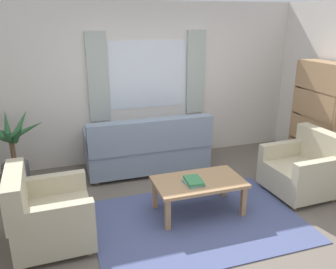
{
  "coord_description": "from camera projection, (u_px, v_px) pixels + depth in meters",
  "views": [
    {
      "loc": [
        -1.47,
        -3.34,
        2.34
      ],
      "look_at": [
        -0.15,
        0.7,
        0.9
      ],
      "focal_mm": 37.03,
      "sensor_mm": 36.0,
      "label": 1
    }
  ],
  "objects": [
    {
      "name": "armchair_left",
      "position": [
        46.0,
        215.0,
        3.68
      ],
      "size": [
        0.84,
        0.86,
        0.88
      ],
      "rotation": [
        0.0,
        0.0,
        1.6
      ],
      "color": "#BCB293",
      "rests_on": "ground_plane"
    },
    {
      "name": "armchair_right",
      "position": [
        303.0,
        169.0,
        4.78
      ],
      "size": [
        0.85,
        0.87,
        0.88
      ],
      "rotation": [
        0.0,
        0.0,
        -1.53
      ],
      "color": "#BCB293",
      "rests_on": "ground_plane"
    },
    {
      "name": "couch",
      "position": [
        148.0,
        149.0,
        5.48
      ],
      "size": [
        1.9,
        0.82,
        0.92
      ],
      "rotation": [
        0.0,
        0.0,
        3.14
      ],
      "color": "gray",
      "rests_on": "ground_plane"
    },
    {
      "name": "potted_plant",
      "position": [
        13.0,
        155.0,
        4.91
      ],
      "size": [
        1.04,
        1.1,
        1.13
      ],
      "color": "#56565B",
      "rests_on": "ground_plane"
    },
    {
      "name": "window_with_curtains",
      "position": [
        149.0,
        75.0,
        5.69
      ],
      "size": [
        1.98,
        0.07,
        1.4
      ],
      "color": "white"
    },
    {
      "name": "bookshelf",
      "position": [
        318.0,
        117.0,
        5.35
      ],
      "size": [
        0.3,
        0.94,
        1.72
      ],
      "rotation": [
        0.0,
        0.0,
        1.57
      ],
      "color": "#A87F56",
      "rests_on": "ground_plane"
    },
    {
      "name": "coffee_table",
      "position": [
        199.0,
        185.0,
        4.28
      ],
      "size": [
        1.1,
        0.64,
        0.44
      ],
      "color": "#A87F56",
      "rests_on": "ground_plane"
    },
    {
      "name": "ground_plane",
      "position": [
        198.0,
        221.0,
        4.19
      ],
      "size": [
        6.24,
        6.24,
        0.0
      ],
      "primitive_type": "plane",
      "color": "#6B6056"
    },
    {
      "name": "area_rug",
      "position": [
        198.0,
        221.0,
        4.19
      ],
      "size": [
        2.47,
        1.72,
        0.01
      ],
      "primitive_type": "cube",
      "color": "#4C5684",
      "rests_on": "ground_plane"
    },
    {
      "name": "wall_back",
      "position": [
        148.0,
        83.0,
        5.81
      ],
      "size": [
        5.32,
        0.12,
        2.6
      ],
      "primitive_type": "cube",
      "color": "silver",
      "rests_on": "ground_plane"
    },
    {
      "name": "book_stack_on_table",
      "position": [
        194.0,
        181.0,
        4.18
      ],
      "size": [
        0.23,
        0.29,
        0.05
      ],
      "color": "#5B8E93",
      "rests_on": "coffee_table"
    }
  ]
}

